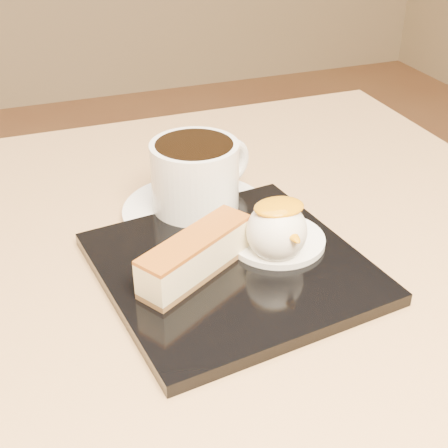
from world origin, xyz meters
name	(u,v)px	position (x,y,z in m)	size (l,w,h in m)	color
table	(200,419)	(0.00, 0.00, 0.56)	(0.80, 0.80, 0.72)	black
dessert_plate	(232,267)	(0.04, 0.02, 0.73)	(0.22, 0.22, 0.01)	black
cheesecake	(196,255)	(0.00, 0.01, 0.75)	(0.11, 0.09, 0.04)	brown
cream_smear	(276,240)	(0.09, 0.03, 0.73)	(0.09, 0.09, 0.01)	white
ice_cream_scoop	(277,231)	(0.08, 0.01, 0.76)	(0.05, 0.05, 0.05)	white
mango_sauce	(279,207)	(0.08, 0.01, 0.78)	(0.05, 0.03, 0.01)	orange
mint_sprig	(237,229)	(0.06, 0.06, 0.74)	(0.03, 0.02, 0.00)	#287C38
saucer	(196,212)	(0.04, 0.12, 0.72)	(0.15, 0.15, 0.01)	white
coffee_cup	(197,175)	(0.04, 0.12, 0.77)	(0.11, 0.09, 0.07)	white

